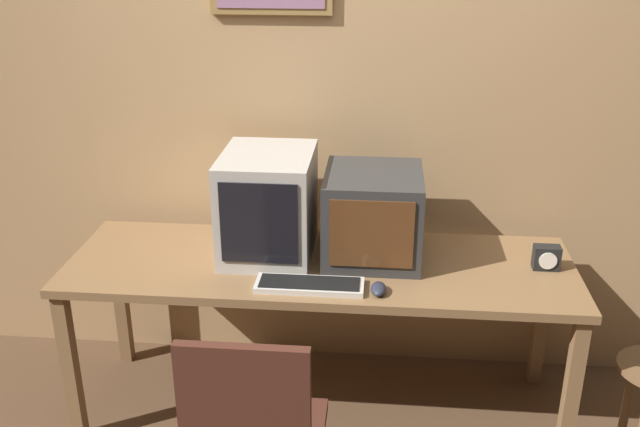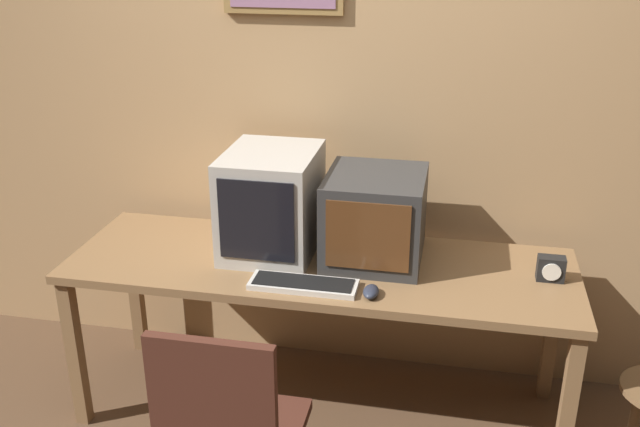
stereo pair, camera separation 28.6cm
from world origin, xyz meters
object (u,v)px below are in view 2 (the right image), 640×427
at_px(monitor_right, 375,217).
at_px(desk_clock, 551,269).
at_px(monitor_left, 272,202).
at_px(keyboard_main, 303,284).
at_px(mouse_near_keyboard, 371,292).

distance_m(monitor_right, desk_clock, 0.72).
height_order(monitor_left, keyboard_main, monitor_left).
relative_size(monitor_right, desk_clock, 4.14).
bearing_deg(monitor_left, keyboard_main, -56.51).
bearing_deg(desk_clock, monitor_right, 174.55).
bearing_deg(mouse_near_keyboard, keyboard_main, 176.19).
height_order(monitor_right, desk_clock, monitor_right).
bearing_deg(monitor_left, mouse_near_keyboard, -34.83).
bearing_deg(monitor_right, monitor_left, -178.79).
xyz_separation_m(monitor_right, desk_clock, (0.71, -0.07, -0.13)).
bearing_deg(monitor_right, desk_clock, -5.45).
xyz_separation_m(keyboard_main, desk_clock, (0.94, 0.25, 0.04)).
relative_size(monitor_right, mouse_near_keyboard, 4.28).
relative_size(keyboard_main, mouse_near_keyboard, 4.09).
distance_m(monitor_left, monitor_right, 0.44).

